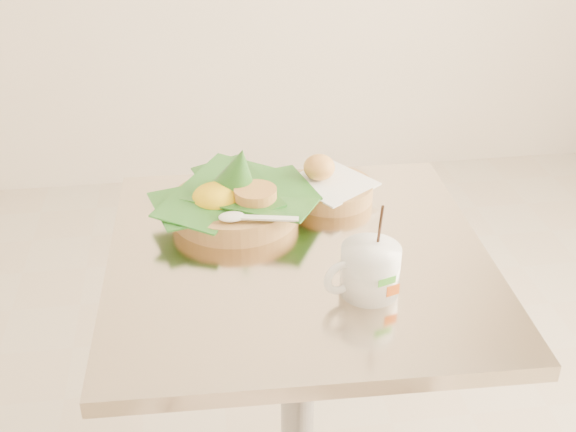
{
  "coord_description": "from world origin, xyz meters",
  "views": [
    {
      "loc": [
        -0.04,
        -1.15,
        1.48
      ],
      "look_at": [
        0.13,
        -0.02,
        0.82
      ],
      "focal_mm": 45.0,
      "sensor_mm": 36.0,
      "label": 1
    }
  ],
  "objects": [
    {
      "name": "bread_basket",
      "position": [
        0.24,
        0.17,
        0.78
      ],
      "size": [
        0.21,
        0.21,
        0.09
      ],
      "rotation": [
        0.0,
        0.0,
        -0.17
      ],
      "color": "#B1844C",
      "rests_on": "cafe_table"
    },
    {
      "name": "coffee_mug",
      "position": [
        0.24,
        -0.17,
        0.8
      ],
      "size": [
        0.14,
        0.1,
        0.17
      ],
      "rotation": [
        0.0,
        0.0,
        0.31
      ],
      "color": "white",
      "rests_on": "cafe_table"
    },
    {
      "name": "cafe_table",
      "position": [
        0.14,
        -0.04,
        0.53
      ],
      "size": [
        0.73,
        0.73,
        0.75
      ],
      "rotation": [
        0.0,
        0.0,
        -0.04
      ],
      "color": "gray",
      "rests_on": "floor"
    },
    {
      "name": "rice_basket",
      "position": [
        0.04,
        0.12,
        0.79
      ],
      "size": [
        0.32,
        0.32,
        0.16
      ],
      "rotation": [
        0.0,
        0.0,
        0.09
      ],
      "color": "#B1844C",
      "rests_on": "cafe_table"
    }
  ]
}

